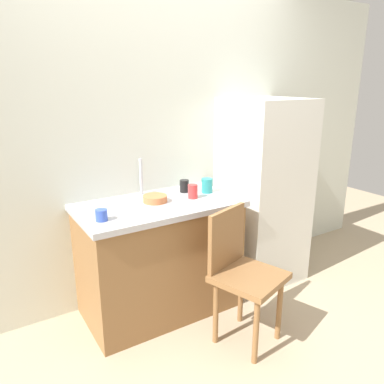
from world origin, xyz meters
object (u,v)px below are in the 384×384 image
Objects in this scene: terracotta_bowl at (155,199)px; cup_teal at (207,186)px; refrigerator at (263,192)px; chair at (241,270)px; cup_blue at (101,215)px; cup_red at (193,191)px; cup_black at (184,186)px.

cup_teal reaches higher than terracotta_bowl.
chair is (-0.70, -0.58, -0.27)m from refrigerator.
cup_blue is (-1.45, -0.14, 0.11)m from refrigerator.
cup_teal is 0.18m from cup_red.
cup_red reaches higher than chair.
terracotta_bowl is at bearing 179.67° from cup_teal.
chair is at bearing -102.66° from cup_teal.
cup_blue is at bearing -160.45° from terracotta_bowl.
refrigerator is at bearing 3.49° from cup_red.
refrigerator reaches higher than chair.
cup_red reaches higher than cup_black.
refrigerator is 0.95m from chair.
chair is 8.77× the size of cup_red.
cup_black is 0.93× the size of cup_red.
terracotta_bowl is (-1.00, 0.02, 0.10)m from refrigerator.
cup_blue is 0.72m from cup_red.
cup_blue is at bearing 131.06° from chair.
terracotta_bowl is 0.28m from cup_red.
chair is at bearing -63.18° from terracotta_bowl.
refrigerator is 8.98× the size of terracotta_bowl.
cup_red is at bearing -99.03° from cup_black.
cup_teal is at bearing 20.64° from cup_red.
chair is 12.01× the size of cup_blue.
cup_teal is at bearing 178.09° from refrigerator.
chair is 5.19× the size of terracotta_bowl.
cup_teal is at bearing -35.92° from cup_black.
refrigerator reaches higher than cup_teal.
cup_blue reaches higher than terracotta_bowl.
terracotta_bowl is 1.82× the size of cup_black.
refrigerator is at bearing -1.91° from cup_teal.
terracotta_bowl is 2.31× the size of cup_blue.
refrigerator is 20.78× the size of cup_blue.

